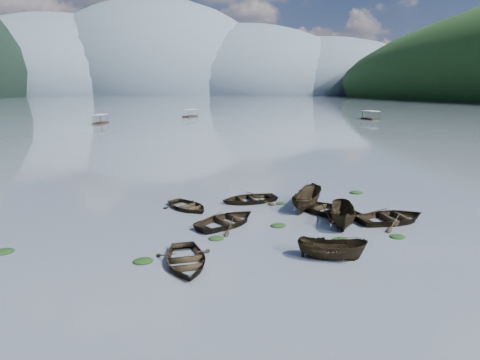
{
  "coord_description": "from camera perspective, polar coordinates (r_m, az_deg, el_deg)",
  "views": [
    {
      "loc": [
        -4.18,
        -17.04,
        9.01
      ],
      "look_at": [
        0.0,
        12.0,
        2.0
      ],
      "focal_mm": 28.0,
      "sensor_mm": 36.0,
      "label": 1
    }
  ],
  "objects": [
    {
      "name": "ground_plane",
      "position": [
        19.72,
        5.12,
        -13.81
      ],
      "size": [
        2400.0,
        2400.0,
        0.0
      ],
      "primitive_type": "plane",
      "color": "slate"
    },
    {
      "name": "haze_mtn_a",
      "position": [
        952.09,
        -24.31,
        11.74
      ],
      "size": [
        520.0,
        520.0,
        280.0
      ],
      "primitive_type": "ellipsoid",
      "color": "#475666",
      "rests_on": "ground"
    },
    {
      "name": "haze_mtn_b",
      "position": [
        918.78,
        -11.96,
        12.6
      ],
      "size": [
        520.0,
        520.0,
        340.0
      ],
      "primitive_type": "ellipsoid",
      "color": "#475666",
      "rests_on": "ground"
    },
    {
      "name": "haze_mtn_c",
      "position": [
        928.34,
        0.77,
        12.89
      ],
      "size": [
        520.0,
        520.0,
        260.0
      ],
      "primitive_type": "ellipsoid",
      "color": "#475666",
      "rests_on": "ground"
    },
    {
      "name": "haze_mtn_d",
      "position": [
        972.69,
        11.57,
        12.65
      ],
      "size": [
        520.0,
        520.0,
        220.0
      ],
      "primitive_type": "ellipsoid",
      "color": "#475666",
      "rests_on": "ground"
    },
    {
      "name": "rowboat_0",
      "position": [
        20.61,
        -8.25,
        -12.64
      ],
      "size": [
        3.57,
        4.72,
        0.92
      ],
      "primitive_type": "imported",
      "rotation": [
        0.0,
        0.0,
        0.09
      ],
      "color": "black",
      "rests_on": "ground"
    },
    {
      "name": "rowboat_1",
      "position": [
        26.07,
        -1.93,
        -6.79
      ],
      "size": [
        5.98,
        5.66,
        1.01
      ],
      "primitive_type": "imported",
      "rotation": [
        0.0,
        0.0,
        2.19
      ],
      "color": "black",
      "rests_on": "ground"
    },
    {
      "name": "rowboat_2",
      "position": [
        21.61,
        13.7,
        -11.61
      ],
      "size": [
        4.0,
        2.57,
        1.45
      ],
      "primitive_type": "imported",
      "rotation": [
        0.0,
        0.0,
        1.23
      ],
      "color": "black",
      "rests_on": "ground"
    },
    {
      "name": "rowboat_3",
      "position": [
        29.17,
        13.14,
        -4.92
      ],
      "size": [
        5.73,
        6.14,
        1.03
      ],
      "primitive_type": "imported",
      "rotation": [
        0.0,
        0.0,
        3.72
      ],
      "color": "black",
      "rests_on": "ground"
    },
    {
      "name": "rowboat_4",
      "position": [
        28.67,
        22.14,
        -5.91
      ],
      "size": [
        5.61,
        4.38,
        1.06
      ],
      "primitive_type": "imported",
      "rotation": [
        0.0,
        0.0,
        1.72
      ],
      "color": "black",
      "rests_on": "ground"
    },
    {
      "name": "rowboat_5",
      "position": [
        26.9,
        15.38,
        -6.63
      ],
      "size": [
        3.06,
        4.69,
        1.69
      ],
      "primitive_type": "imported",
      "rotation": [
        0.0,
        0.0,
        -0.35
      ],
      "color": "black",
      "rests_on": "ground"
    },
    {
      "name": "rowboat_6",
      "position": [
        29.66,
        -7.94,
        -4.38
      ],
      "size": [
        4.78,
        5.07,
        0.85
      ],
      "primitive_type": "imported",
      "rotation": [
        0.0,
        0.0,
        0.61
      ],
      "color": "black",
      "rests_on": "ground"
    },
    {
      "name": "rowboat_7",
      "position": [
        31.17,
        1.4,
        -3.37
      ],
      "size": [
        5.21,
        4.14,
        0.97
      ],
      "primitive_type": "imported",
      "rotation": [
        0.0,
        0.0,
        4.9
      ],
      "color": "black",
      "rests_on": "ground"
    },
    {
      "name": "rowboat_8",
      "position": [
        29.94,
        10.02,
        -4.29
      ],
      "size": [
        4.07,
        4.77,
        1.78
      ],
      "primitive_type": "imported",
      "rotation": [
        0.0,
        0.0,
        2.53
      ],
      "color": "black",
      "rests_on": "ground"
    },
    {
      "name": "weed_clump_0",
      "position": [
        21.34,
        -14.52,
        -11.99
      ],
      "size": [
        1.09,
        0.89,
        0.24
      ],
      "primitive_type": "ellipsoid",
      "color": "black",
      "rests_on": "ground"
    },
    {
      "name": "weed_clump_1",
      "position": [
        23.68,
        -3.64,
        -8.96
      ],
      "size": [
        0.97,
        0.78,
        0.21
      ],
      "primitive_type": "ellipsoid",
      "color": "black",
      "rests_on": "ground"
    },
    {
      "name": "weed_clump_2",
      "position": [
        24.21,
        15.12,
        -8.9
      ],
      "size": [
        1.06,
        0.85,
        0.23
      ],
      "primitive_type": "ellipsoid",
      "color": "black",
      "rests_on": "ground"
    },
    {
      "name": "weed_clump_3",
      "position": [
        30.81,
        6.21,
        -3.65
      ],
      "size": [
        0.82,
        0.69,
        0.18
      ],
      "primitive_type": "ellipsoid",
      "color": "black",
      "rests_on": "ground"
    },
    {
      "name": "weed_clump_4",
      "position": [
        25.88,
        22.87,
        -8.04
      ],
      "size": [
        1.0,
        0.79,
        0.21
      ],
      "primitive_type": "ellipsoid",
      "color": "black",
      "rests_on": "ground"
    },
    {
      "name": "weed_clump_5",
      "position": [
        25.64,
        -32.33,
        -9.33
      ],
      "size": [
        1.16,
        0.94,
        0.25
      ],
      "primitive_type": "ellipsoid",
      "color": "black",
      "rests_on": "ground"
    },
    {
      "name": "weed_clump_6",
      "position": [
        25.88,
        5.86,
        -7.01
      ],
      "size": [
        1.07,
        0.89,
        0.22
      ],
      "primitive_type": "ellipsoid",
      "color": "black",
      "rests_on": "ground"
    },
    {
      "name": "weed_clump_7",
      "position": [
        35.4,
        17.3,
        -1.93
      ],
      "size": [
        1.21,
        0.97,
        0.26
      ],
      "primitive_type": "ellipsoid",
      "color": "black",
      "rests_on": "ground"
    },
    {
      "name": "pontoon_left",
      "position": [
        113.49,
        -20.45,
        8.05
      ],
      "size": [
        3.5,
        6.71,
        2.46
      ],
      "primitive_type": null,
      "rotation": [
        0.0,
        0.0,
        -0.13
      ],
      "color": "black",
      "rests_on": "ground"
    },
    {
      "name": "pontoon_centre",
      "position": [
        135.64,
        -7.6,
        9.52
      ],
      "size": [
        5.72,
        7.06,
        2.52
      ],
      "primitive_type": null,
      "rotation": [
        0.0,
        0.0,
        -0.54
      ],
      "color": "black",
      "rests_on": "ground"
    },
    {
      "name": "pontoon_right",
      "position": [
        129.54,
        19.22,
        8.72
      ],
      "size": [
        3.42,
        7.06,
        2.62
      ],
      "primitive_type": null,
      "rotation": [
        0.0,
        0.0,
        0.08
      ],
      "color": "black",
      "rests_on": "ground"
    }
  ]
}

